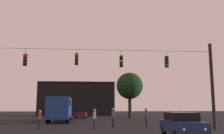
{
  "coord_description": "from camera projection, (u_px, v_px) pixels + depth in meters",
  "views": [
    {
      "loc": [
        -0.55,
        -4.79,
        1.85
      ],
      "look_at": [
        1.11,
        15.7,
        5.08
      ],
      "focal_mm": 40.83,
      "sensor_mm": 36.0,
      "label": 1
    }
  ],
  "objects": [
    {
      "name": "ground_plane",
      "position": [
        96.0,
        124.0,
        28.6
      ],
      "size": [
        168.0,
        168.0,
        0.0
      ],
      "primitive_type": "plane",
      "color": "black",
      "rests_on": "ground"
    },
    {
      "name": "overhead_signal_span",
      "position": [
        98.0,
        78.0,
        20.9
      ],
      "size": [
        19.68,
        0.44,
        7.3
      ],
      "color": "black",
      "rests_on": "ground"
    },
    {
      "name": "city_bus",
      "position": [
        61.0,
        107.0,
        33.0
      ],
      "size": [
        2.99,
        11.1,
        3.0
      ],
      "color": "navy",
      "rests_on": "ground"
    },
    {
      "name": "car_near_right",
      "position": [
        182.0,
        124.0,
        15.73
      ],
      "size": [
        1.95,
        4.39,
        1.52
      ],
      "color": "navy",
      "rests_on": "ground"
    },
    {
      "name": "car_far_left",
      "position": [
        81.0,
        113.0,
        42.71
      ],
      "size": [
        2.02,
        4.41,
        1.52
      ],
      "color": "#511919",
      "rests_on": "ground"
    },
    {
      "name": "pedestrian_crossing_left",
      "position": [
        146.0,
        116.0,
        23.79
      ],
      "size": [
        0.32,
        0.41,
        1.77
      ],
      "color": "black",
      "rests_on": "ground"
    },
    {
      "name": "pedestrian_crossing_center",
      "position": [
        40.0,
        118.0,
        21.82
      ],
      "size": [
        0.32,
        0.41,
        1.59
      ],
      "color": "black",
      "rests_on": "ground"
    },
    {
      "name": "pedestrian_crossing_right",
      "position": [
        94.0,
        117.0,
        22.15
      ],
      "size": [
        0.26,
        0.37,
        1.68
      ],
      "color": "black",
      "rests_on": "ground"
    },
    {
      "name": "pedestrian_near_bus",
      "position": [
        113.0,
        116.0,
        24.18
      ],
      "size": [
        0.31,
        0.4,
        1.76
      ],
      "color": "black",
      "rests_on": "ground"
    },
    {
      "name": "corner_building",
      "position": [
        77.0,
        99.0,
        56.97
      ],
      "size": [
        16.08,
        8.72,
        7.14
      ],
      "color": "black",
      "rests_on": "ground"
    },
    {
      "name": "tree_left_silhouette",
      "position": [
        130.0,
        86.0,
        43.8
      ],
      "size": [
        4.56,
        4.56,
        7.73
      ],
      "color": "black",
      "rests_on": "ground"
    }
  ]
}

